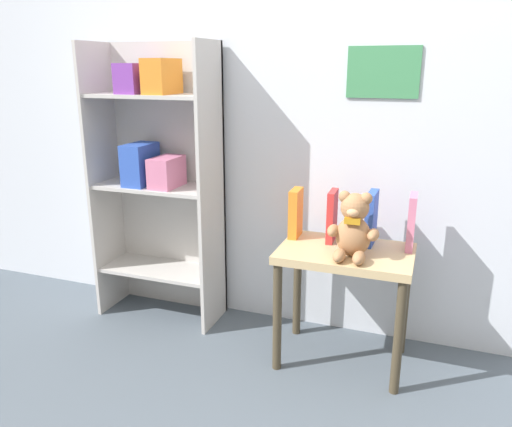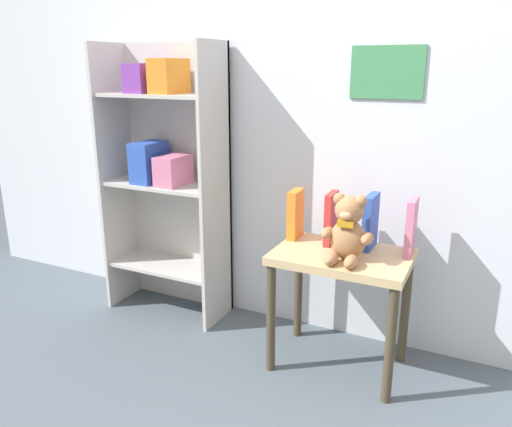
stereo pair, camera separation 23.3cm
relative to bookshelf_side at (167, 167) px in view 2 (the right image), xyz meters
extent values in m
cube|color=silver|center=(0.89, 0.16, 0.45)|extent=(4.80, 0.06, 2.50)
cube|color=#3D8451|center=(1.09, 0.12, 0.49)|extent=(0.32, 0.01, 0.22)
cube|color=#BCB7B2|center=(-0.31, -0.04, -0.09)|extent=(0.02, 0.29, 1.43)
cube|color=#BCB7B2|center=(0.32, -0.04, -0.09)|extent=(0.02, 0.29, 1.43)
cube|color=#BCB7B2|center=(0.00, 0.10, -0.09)|extent=(0.65, 0.02, 1.43)
cube|color=#BCB7B2|center=(0.00, -0.04, -0.54)|extent=(0.61, 0.27, 0.02)
cube|color=#BCB7B2|center=(0.00, -0.04, -0.09)|extent=(0.61, 0.27, 0.02)
cube|color=#BCB7B2|center=(0.00, -0.04, 0.37)|extent=(0.61, 0.27, 0.02)
cube|color=purple|center=(-0.07, -0.05, 0.45)|extent=(0.12, 0.20, 0.14)
cube|color=orange|center=(0.08, -0.05, 0.46)|extent=(0.12, 0.20, 0.17)
cube|color=#2D51B7|center=(-0.07, -0.05, 0.03)|extent=(0.12, 0.20, 0.21)
cube|color=#D17093|center=(0.08, -0.05, 0.00)|extent=(0.12, 0.20, 0.15)
cube|color=tan|center=(1.01, -0.17, -0.28)|extent=(0.58, 0.39, 0.04)
cylinder|color=#453A29|center=(0.76, -0.33, -0.55)|extent=(0.04, 0.04, 0.51)
cylinder|color=#453A29|center=(1.27, -0.33, -0.55)|extent=(0.04, 0.04, 0.51)
cylinder|color=#453A29|center=(0.76, 0.00, -0.55)|extent=(0.04, 0.04, 0.51)
cylinder|color=#453A29|center=(1.27, 0.00, -0.55)|extent=(0.04, 0.04, 0.51)
ellipsoid|color=#A8754C|center=(1.05, -0.23, -0.17)|extent=(0.15, 0.11, 0.17)
sphere|color=#A8754C|center=(1.05, -0.23, -0.04)|extent=(0.12, 0.12, 0.12)
sphere|color=#A8754C|center=(1.01, -0.23, 0.00)|extent=(0.05, 0.05, 0.05)
sphere|color=#A8754C|center=(1.09, -0.23, 0.00)|extent=(0.05, 0.05, 0.05)
ellipsoid|color=tan|center=(1.05, -0.28, -0.05)|extent=(0.05, 0.04, 0.04)
ellipsoid|color=#A8754C|center=(0.97, -0.24, -0.15)|extent=(0.05, 0.09, 0.05)
ellipsoid|color=#A8754C|center=(1.13, -0.24, -0.15)|extent=(0.05, 0.09, 0.05)
ellipsoid|color=#A8754C|center=(1.01, -0.31, -0.23)|extent=(0.05, 0.10, 0.05)
ellipsoid|color=#A8754C|center=(1.09, -0.31, -0.23)|extent=(0.05, 0.10, 0.05)
cube|color=#C68419|center=(1.05, -0.27, -0.09)|extent=(0.06, 0.02, 0.03)
cube|color=orange|center=(0.76, -0.06, -0.14)|extent=(0.05, 0.12, 0.23)
cube|color=red|center=(0.93, -0.07, -0.14)|extent=(0.03, 0.13, 0.23)
cube|color=#2D51B7|center=(1.10, -0.05, -0.14)|extent=(0.04, 0.15, 0.24)
cube|color=#D17093|center=(1.27, -0.05, -0.14)|extent=(0.03, 0.14, 0.24)
camera|label=1|loc=(1.34, -2.21, 0.51)|focal=35.00mm
camera|label=2|loc=(1.55, -2.12, 0.51)|focal=35.00mm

